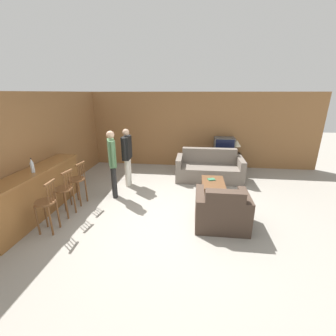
# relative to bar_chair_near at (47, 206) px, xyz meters

# --- Properties ---
(ground_plane) EXTENTS (24.00, 24.00, 0.00)m
(ground_plane) POSITION_rel_bar_chair_near_xyz_m (2.25, 0.78, -0.55)
(ground_plane) COLOR gray
(wall_back) EXTENTS (9.40, 0.08, 2.60)m
(wall_back) POSITION_rel_bar_chair_near_xyz_m (2.25, 4.52, 0.75)
(wall_back) COLOR olive
(wall_back) RESTS_ON ground_plane
(wall_left) EXTENTS (0.08, 8.73, 2.60)m
(wall_left) POSITION_rel_bar_chair_near_xyz_m (-0.96, 2.15, 0.75)
(wall_left) COLOR olive
(wall_left) RESTS_ON ground_plane
(bar_counter) EXTENTS (0.55, 2.75, 1.02)m
(bar_counter) POSITION_rel_bar_chair_near_xyz_m (-0.62, 0.58, -0.03)
(bar_counter) COLOR brown
(bar_counter) RESTS_ON ground_plane
(bar_chair_near) EXTENTS (0.39, 0.39, 1.04)m
(bar_chair_near) POSITION_rel_bar_chair_near_xyz_m (0.00, 0.00, 0.00)
(bar_chair_near) COLOR brown
(bar_chair_near) RESTS_ON ground_plane
(bar_chair_mid) EXTENTS (0.42, 0.42, 1.04)m
(bar_chair_mid) POSITION_rel_bar_chair_near_xyz_m (-0.00, 0.61, 0.00)
(bar_chair_mid) COLOR brown
(bar_chair_mid) RESTS_ON ground_plane
(bar_chair_far) EXTENTS (0.42, 0.42, 1.04)m
(bar_chair_far) POSITION_rel_bar_chair_near_xyz_m (-0.00, 1.17, 0.00)
(bar_chair_far) COLOR brown
(bar_chair_far) RESTS_ON ground_plane
(couch_far) EXTENTS (2.00, 0.91, 0.92)m
(couch_far) POSITION_rel_bar_chair_near_xyz_m (3.21, 3.17, -0.22)
(couch_far) COLOR #70665B
(couch_far) RESTS_ON ground_plane
(armchair_near) EXTENTS (1.03, 0.87, 0.90)m
(armchair_near) POSITION_rel_bar_chair_near_xyz_m (3.31, 0.57, -0.22)
(armchair_near) COLOR #423328
(armchair_near) RESTS_ON ground_plane
(coffee_table) EXTENTS (0.56, 0.93, 0.44)m
(coffee_table) POSITION_rel_bar_chair_near_xyz_m (3.24, 1.86, -0.18)
(coffee_table) COLOR brown
(coffee_table) RESTS_ON ground_plane
(tv_unit) EXTENTS (1.17, 0.45, 0.59)m
(tv_unit) POSITION_rel_bar_chair_near_xyz_m (3.74, 4.17, -0.25)
(tv_unit) COLOR black
(tv_unit) RESTS_ON ground_plane
(tv) EXTENTS (0.67, 0.42, 0.55)m
(tv) POSITION_rel_bar_chair_near_xyz_m (3.74, 4.16, 0.32)
(tv) COLOR #4C4C4C
(tv) RESTS_ON tv_unit
(bottle) EXTENTS (0.07, 0.07, 0.31)m
(bottle) POSITION_rel_bar_chair_near_xyz_m (-0.54, 0.50, 0.61)
(bottle) COLOR silver
(bottle) RESTS_ON bar_counter
(book_on_table) EXTENTS (0.21, 0.19, 0.03)m
(book_on_table) POSITION_rel_bar_chair_near_xyz_m (3.20, 1.99, -0.10)
(book_on_table) COLOR #33704C
(book_on_table) RESTS_ON coffee_table
(table_lamp) EXTENTS (0.29, 0.29, 0.47)m
(table_lamp) POSITION_rel_bar_chair_near_xyz_m (4.15, 4.17, 0.39)
(table_lamp) COLOR brown
(table_lamp) RESTS_ON tv_unit
(person_by_window) EXTENTS (0.20, 0.60, 1.64)m
(person_by_window) POSITION_rel_bar_chair_near_xyz_m (0.87, 2.42, 0.37)
(person_by_window) COLOR silver
(person_by_window) RESTS_ON ground_plane
(person_by_counter) EXTENTS (0.32, 0.48, 1.71)m
(person_by_counter) POSITION_rel_bar_chair_near_xyz_m (0.73, 1.63, 0.43)
(person_by_counter) COLOR black
(person_by_counter) RESTS_ON ground_plane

